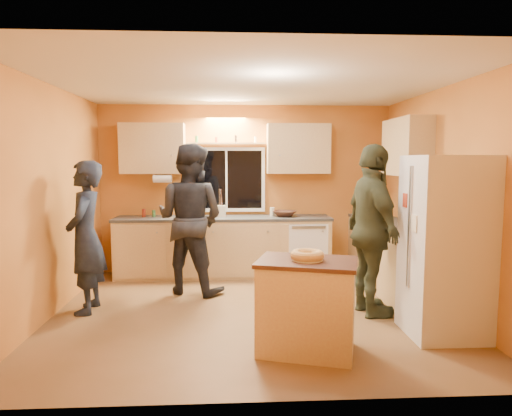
{
  "coord_description": "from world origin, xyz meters",
  "views": [
    {
      "loc": [
        -0.23,
        -5.14,
        1.75
      ],
      "look_at": [
        0.07,
        0.4,
        1.17
      ],
      "focal_mm": 32.0,
      "sensor_mm": 36.0,
      "label": 1
    }
  ],
  "objects": [
    {
      "name": "mixing_bowl",
      "position": [
        0.59,
        1.71,
        0.94
      ],
      "size": [
        0.45,
        0.45,
        0.09
      ],
      "primitive_type": "imported",
      "rotation": [
        0.0,
        0.0,
        -0.34
      ],
      "color": "black",
      "rests_on": "back_counter"
    },
    {
      "name": "back_counter",
      "position": [
        0.01,
        1.7,
        0.45
      ],
      "size": [
        4.23,
        0.62,
        0.9
      ],
      "color": "tan",
      "rests_on": "ground"
    },
    {
      "name": "refrigerator",
      "position": [
        1.89,
        -0.8,
        0.9
      ],
      "size": [
        0.72,
        0.7,
        1.8
      ],
      "primitive_type": "cube",
      "color": "silver",
      "rests_on": "ground"
    },
    {
      "name": "room_shell",
      "position": [
        0.12,
        0.41,
        1.62
      ],
      "size": [
        4.54,
        4.04,
        2.61
      ],
      "color": "orange",
      "rests_on": "ground"
    },
    {
      "name": "potted_plant",
      "position": [
        2.0,
        0.41,
        1.06
      ],
      "size": [
        0.32,
        0.29,
        0.31
      ],
      "primitive_type": "imported",
      "rotation": [
        0.0,
        0.0,
        0.19
      ],
      "color": "gray",
      "rests_on": "right_counter"
    },
    {
      "name": "right_counter",
      "position": [
        1.95,
        0.5,
        0.45
      ],
      "size": [
        0.62,
        1.84,
        0.9
      ],
      "color": "tan",
      "rests_on": "ground"
    },
    {
      "name": "person_right",
      "position": [
        1.35,
        -0.17,
        0.97
      ],
      "size": [
        0.6,
        1.18,
        1.93
      ],
      "primitive_type": "imported",
      "rotation": [
        0.0,
        0.0,
        1.69
      ],
      "color": "#313723",
      "rests_on": "ground"
    },
    {
      "name": "person_left",
      "position": [
        -1.9,
        0.12,
        0.87
      ],
      "size": [
        0.45,
        0.66,
        1.75
      ],
      "primitive_type": "imported",
      "rotation": [
        0.0,
        0.0,
        -1.52
      ],
      "color": "black",
      "rests_on": "ground"
    },
    {
      "name": "person_center",
      "position": [
        -0.77,
        0.86,
        0.98
      ],
      "size": [
        1.17,
        1.06,
        1.97
      ],
      "primitive_type": "imported",
      "rotation": [
        0.0,
        0.0,
        2.73
      ],
      "color": "black",
      "rests_on": "ground"
    },
    {
      "name": "island",
      "position": [
        0.45,
        -1.13,
        0.43
      ],
      "size": [
        1.02,
        0.83,
        0.85
      ],
      "rotation": [
        0.0,
        0.0,
        -0.29
      ],
      "color": "tan",
      "rests_on": "ground"
    },
    {
      "name": "utensil_crock",
      "position": [
        -0.38,
        1.74,
        0.99
      ],
      "size": [
        0.14,
        0.14,
        0.17
      ],
      "primitive_type": "cylinder",
      "color": "beige",
      "rests_on": "back_counter"
    },
    {
      "name": "bundt_pastry",
      "position": [
        0.45,
        -1.13,
        0.9
      ],
      "size": [
        0.31,
        0.31,
        0.09
      ],
      "primitive_type": "torus",
      "color": "tan",
      "rests_on": "island"
    },
    {
      "name": "ground",
      "position": [
        0.0,
        0.0,
        0.0
      ],
      "size": [
        4.5,
        4.5,
        0.0
      ],
      "primitive_type": "plane",
      "color": "brown",
      "rests_on": "ground"
    },
    {
      "name": "red_box",
      "position": [
        1.91,
        1.19,
        0.94
      ],
      "size": [
        0.19,
        0.16,
        0.07
      ],
      "primitive_type": "cube",
      "rotation": [
        0.0,
        0.0,
        -0.27
      ],
      "color": "maroon",
      "rests_on": "right_counter"
    }
  ]
}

